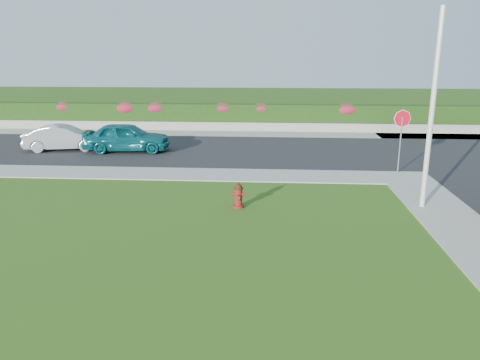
# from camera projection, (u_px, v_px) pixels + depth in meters

# --- Properties ---
(ground) EXTENTS (120.00, 120.00, 0.00)m
(ground) POSITION_uv_depth(u_px,v_px,m) (198.00, 276.00, 10.46)
(ground) COLOR black
(ground) RESTS_ON ground
(street_far) EXTENTS (26.00, 8.00, 0.04)m
(street_far) POSITION_uv_depth(u_px,v_px,m) (145.00, 149.00, 24.27)
(street_far) COLOR black
(street_far) RESTS_ON ground
(sidewalk_far) EXTENTS (24.00, 2.00, 0.04)m
(sidewalk_far) POSITION_uv_depth(u_px,v_px,m) (89.00, 172.00, 19.53)
(sidewalk_far) COLOR gray
(sidewalk_far) RESTS_ON ground
(curb_corner) EXTENTS (2.00, 2.00, 0.04)m
(curb_corner) POSITION_uv_depth(u_px,v_px,m) (407.00, 178.00, 18.66)
(curb_corner) COLOR gray
(curb_corner) RESTS_ON ground
(sidewalk_beyond) EXTENTS (34.00, 2.00, 0.04)m
(sidewalk_beyond) POSITION_uv_depth(u_px,v_px,m) (230.00, 134.00, 28.82)
(sidewalk_beyond) COLOR gray
(sidewalk_beyond) RESTS_ON ground
(retaining_wall) EXTENTS (34.00, 0.40, 0.60)m
(retaining_wall) POSITION_uv_depth(u_px,v_px,m) (232.00, 126.00, 30.19)
(retaining_wall) COLOR gray
(retaining_wall) RESTS_ON ground
(hedge) EXTENTS (32.00, 0.90, 1.10)m
(hedge) POSITION_uv_depth(u_px,v_px,m) (232.00, 113.00, 30.07)
(hedge) COLOR black
(hedge) RESTS_ON retaining_wall
(fire_hydrant) EXTENTS (0.43, 0.41, 0.85)m
(fire_hydrant) POSITION_uv_depth(u_px,v_px,m) (238.00, 196.00, 15.04)
(fire_hydrant) COLOR #550E0D
(fire_hydrant) RESTS_ON ground
(sedan_teal) EXTENTS (4.42, 2.12, 1.46)m
(sedan_teal) POSITION_uv_depth(u_px,v_px,m) (127.00, 137.00, 23.46)
(sedan_teal) COLOR #0C5660
(sedan_teal) RESTS_ON street_far
(sedan_silver) EXTENTS (4.07, 2.13, 1.28)m
(sedan_silver) POSITION_uv_depth(u_px,v_px,m) (64.00, 138.00, 23.81)
(sedan_silver) COLOR #A6A9AD
(sedan_silver) RESTS_ON street_far
(utility_pole) EXTENTS (0.16, 0.16, 6.18)m
(utility_pole) POSITION_uv_depth(u_px,v_px,m) (432.00, 112.00, 14.36)
(utility_pole) COLOR silver
(utility_pole) RESTS_ON ground
(stop_sign) EXTENTS (0.72, 0.14, 2.65)m
(stop_sign) POSITION_uv_depth(u_px,v_px,m) (402.00, 126.00, 18.93)
(stop_sign) COLOR slate
(stop_sign) RESTS_ON ground
(flower_clump_a) EXTENTS (1.31, 0.84, 0.66)m
(flower_clump_a) POSITION_uv_depth(u_px,v_px,m) (64.00, 107.00, 30.63)
(flower_clump_a) COLOR #B51F3F
(flower_clump_a) RESTS_ON hedge
(flower_clump_b) EXTENTS (1.53, 0.98, 0.76)m
(flower_clump_b) POSITION_uv_depth(u_px,v_px,m) (126.00, 108.00, 30.37)
(flower_clump_b) COLOR #B51F3F
(flower_clump_b) RESTS_ON hedge
(flower_clump_c) EXTENTS (1.45, 0.93, 0.72)m
(flower_clump_c) POSITION_uv_depth(u_px,v_px,m) (156.00, 108.00, 30.23)
(flower_clump_c) COLOR #B51F3F
(flower_clump_c) RESTS_ON hedge
(flower_clump_d) EXTENTS (1.31, 0.84, 0.65)m
(flower_clump_d) POSITION_uv_depth(u_px,v_px,m) (223.00, 108.00, 29.93)
(flower_clump_d) COLOR #B51F3F
(flower_clump_d) RESTS_ON hedge
(flower_clump_e) EXTENTS (1.24, 0.80, 0.62)m
(flower_clump_e) POSITION_uv_depth(u_px,v_px,m) (261.00, 108.00, 29.77)
(flower_clump_e) COLOR #B51F3F
(flower_clump_e) RESTS_ON hedge
(flower_clump_f) EXTENTS (1.48, 0.95, 0.74)m
(flower_clump_f) POSITION_uv_depth(u_px,v_px,m) (346.00, 110.00, 29.42)
(flower_clump_f) COLOR #B51F3F
(flower_clump_f) RESTS_ON hedge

